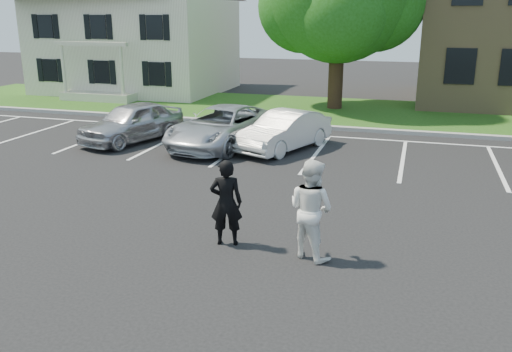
{
  "coord_description": "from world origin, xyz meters",
  "views": [
    {
      "loc": [
        3.11,
        -9.35,
        4.53
      ],
      "look_at": [
        0.0,
        1.0,
        1.25
      ],
      "focal_mm": 38.0,
      "sensor_mm": 36.0,
      "label": 1
    }
  ],
  "objects": [
    {
      "name": "man_black_suit",
      "position": [
        -0.39,
        0.22,
        0.89
      ],
      "size": [
        0.74,
        0.58,
        1.77
      ],
      "primitive_type": "imported",
      "rotation": [
        0.0,
        0.0,
        3.41
      ],
      "color": "black",
      "rests_on": "ground"
    },
    {
      "name": "car_silver_west",
      "position": [
        -6.76,
        7.87,
        0.71
      ],
      "size": [
        2.9,
        4.5,
        1.43
      ],
      "primitive_type": "imported",
      "rotation": [
        0.0,
        0.0,
        -0.31
      ],
      "color": "#BABABF",
      "rests_on": "ground"
    },
    {
      "name": "man_white_shirt",
      "position": [
        1.35,
        0.13,
        0.97
      ],
      "size": [
        1.17,
        1.08,
        1.94
      ],
      "primitive_type": "imported",
      "rotation": [
        0.0,
        0.0,
        2.67
      ],
      "color": "white",
      "rests_on": "ground"
    },
    {
      "name": "ground_plane",
      "position": [
        0.0,
        0.0,
        0.0
      ],
      "size": [
        90.0,
        90.0,
        0.0
      ],
      "primitive_type": "plane",
      "color": "black",
      "rests_on": "ground"
    },
    {
      "name": "grass_strip",
      "position": [
        0.0,
        16.0,
        0.04
      ],
      "size": [
        44.0,
        8.0,
        0.08
      ],
      "primitive_type": "cube",
      "color": "#16440F",
      "rests_on": "ground"
    },
    {
      "name": "house",
      "position": [
        -13.0,
        19.97,
        3.83
      ],
      "size": [
        10.3,
        9.22,
        7.6
      ],
      "color": "#BEB59F",
      "rests_on": "ground"
    },
    {
      "name": "car_silver_minivan",
      "position": [
        -3.36,
        8.08,
        0.69
      ],
      "size": [
        3.18,
        5.34,
        1.39
      ],
      "primitive_type": "imported",
      "rotation": [
        0.0,
        0.0,
        -0.18
      ],
      "color": "silver",
      "rests_on": "ground"
    },
    {
      "name": "curb",
      "position": [
        0.0,
        12.0,
        0.07
      ],
      "size": [
        40.0,
        0.3,
        0.15
      ],
      "primitive_type": "cube",
      "color": "gray",
      "rests_on": "ground"
    },
    {
      "name": "car_white_sedan",
      "position": [
        -1.16,
        8.23,
        0.65
      ],
      "size": [
        2.74,
        4.2,
        1.31
      ],
      "primitive_type": "imported",
      "rotation": [
        0.0,
        0.0,
        -0.37
      ],
      "color": "silver",
      "rests_on": "ground"
    },
    {
      "name": "stall_lines",
      "position": [
        1.4,
        8.95,
        0.01
      ],
      "size": [
        34.0,
        5.36,
        0.01
      ],
      "color": "white",
      "rests_on": "ground"
    }
  ]
}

